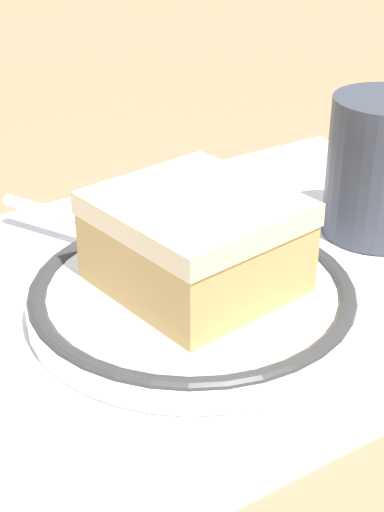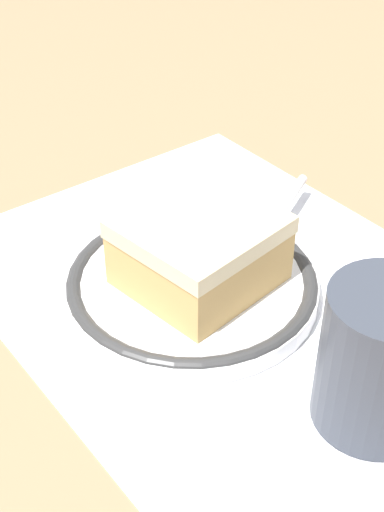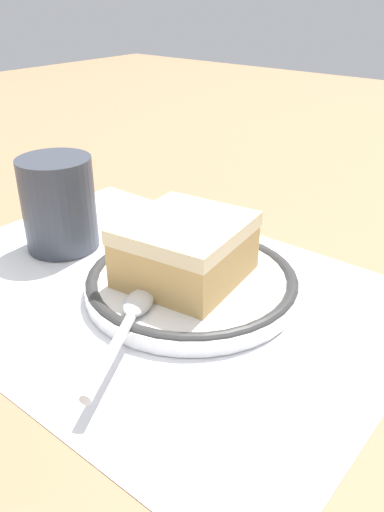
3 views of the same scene
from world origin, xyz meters
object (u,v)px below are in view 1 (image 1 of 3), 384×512
spoon (108,227)px  cup (381,176)px  cake_slice (196,241)px  plate (192,296)px  napkin (262,192)px

spoon → cup: size_ratio=1.30×
spoon → cup: (-0.16, 0.07, 0.02)m
cake_slice → spoon: size_ratio=0.93×
cake_slice → spoon: (0.01, -0.08, -0.02)m
spoon → cup: 0.18m
plate → napkin: 0.17m
cake_slice → cup: (-0.15, -0.01, -0.00)m
plate → cup: (-0.15, -0.02, 0.03)m
plate → spoon: (0.01, -0.08, 0.01)m
cake_slice → napkin: (-0.12, -0.10, -0.04)m
cake_slice → cup: cup is taller
cake_slice → plate: bearing=36.4°
plate → cup: cup is taller
napkin → cup: bearing=106.3°
plate → cake_slice: bearing=-143.6°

